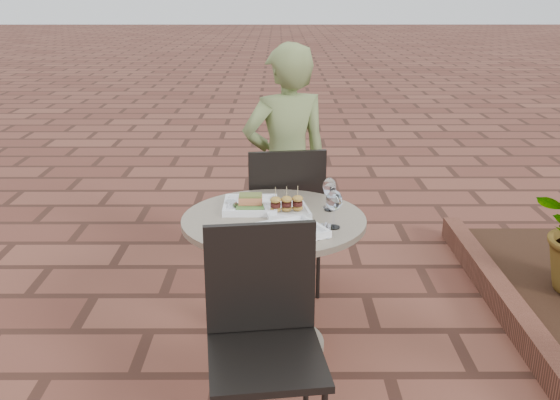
{
  "coord_description": "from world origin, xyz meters",
  "views": [
    {
      "loc": [
        0.29,
        -2.59,
        1.8
      ],
      "look_at": [
        0.3,
        0.25,
        0.82
      ],
      "focal_mm": 40.0,
      "sensor_mm": 36.0,
      "label": 1
    }
  ],
  "objects_px": {
    "cafe_table": "(274,263)",
    "chair_far": "(285,209)",
    "diner": "(286,167)",
    "plate_sliders": "(287,207)",
    "chair_near": "(263,324)",
    "plate_salmon": "(251,204)",
    "plate_tuna": "(292,230)"
  },
  "relations": [
    {
      "from": "cafe_table",
      "to": "chair_far",
      "type": "bearing_deg",
      "value": 84.56
    },
    {
      "from": "chair_far",
      "to": "plate_sliders",
      "type": "height_order",
      "value": "chair_far"
    },
    {
      "from": "cafe_table",
      "to": "chair_far",
      "type": "distance_m",
      "value": 0.63
    },
    {
      "from": "cafe_table",
      "to": "plate_tuna",
      "type": "relative_size",
      "value": 2.57
    },
    {
      "from": "chair_near",
      "to": "plate_sliders",
      "type": "xyz_separation_m",
      "value": [
        0.1,
        0.77,
        0.21
      ]
    },
    {
      "from": "chair_far",
      "to": "diner",
      "type": "bearing_deg",
      "value": -101.1
    },
    {
      "from": "cafe_table",
      "to": "chair_near",
      "type": "height_order",
      "value": "chair_near"
    },
    {
      "from": "diner",
      "to": "plate_tuna",
      "type": "relative_size",
      "value": 4.28
    },
    {
      "from": "plate_salmon",
      "to": "plate_sliders",
      "type": "distance_m",
      "value": 0.2
    },
    {
      "from": "plate_sliders",
      "to": "chair_far",
      "type": "bearing_deg",
      "value": 90.36
    },
    {
      "from": "cafe_table",
      "to": "diner",
      "type": "bearing_deg",
      "value": 85.1
    },
    {
      "from": "cafe_table",
      "to": "plate_sliders",
      "type": "bearing_deg",
      "value": 44.43
    },
    {
      "from": "chair_near",
      "to": "diner",
      "type": "xyz_separation_m",
      "value": [
        0.11,
        1.54,
        0.2
      ]
    },
    {
      "from": "chair_far",
      "to": "plate_sliders",
      "type": "bearing_deg",
      "value": 82.5
    },
    {
      "from": "plate_tuna",
      "to": "chair_far",
      "type": "bearing_deg",
      "value": 91.84
    },
    {
      "from": "diner",
      "to": "plate_tuna",
      "type": "xyz_separation_m",
      "value": [
        0.01,
        -1.03,
        -0.0
      ]
    },
    {
      "from": "plate_salmon",
      "to": "chair_near",
      "type": "bearing_deg",
      "value": -84.41
    },
    {
      "from": "chair_far",
      "to": "chair_near",
      "type": "relative_size",
      "value": 1.0
    },
    {
      "from": "cafe_table",
      "to": "chair_near",
      "type": "bearing_deg",
      "value": -92.98
    },
    {
      "from": "chair_far",
      "to": "plate_salmon",
      "type": "relative_size",
      "value": 3.42
    },
    {
      "from": "plate_sliders",
      "to": "chair_near",
      "type": "bearing_deg",
      "value": -97.39
    },
    {
      "from": "plate_salmon",
      "to": "plate_tuna",
      "type": "height_order",
      "value": "plate_salmon"
    },
    {
      "from": "cafe_table",
      "to": "plate_salmon",
      "type": "relative_size",
      "value": 3.31
    },
    {
      "from": "cafe_table",
      "to": "chair_near",
      "type": "relative_size",
      "value": 0.97
    },
    {
      "from": "chair_far",
      "to": "plate_salmon",
      "type": "distance_m",
      "value": 0.56
    },
    {
      "from": "plate_sliders",
      "to": "plate_tuna",
      "type": "height_order",
      "value": "plate_sliders"
    },
    {
      "from": "plate_salmon",
      "to": "plate_tuna",
      "type": "distance_m",
      "value": 0.4
    },
    {
      "from": "diner",
      "to": "plate_salmon",
      "type": "distance_m",
      "value": 0.72
    },
    {
      "from": "chair_near",
      "to": "plate_tuna",
      "type": "relative_size",
      "value": 2.66
    },
    {
      "from": "cafe_table",
      "to": "plate_salmon",
      "type": "bearing_deg",
      "value": 131.8
    },
    {
      "from": "cafe_table",
      "to": "plate_tuna",
      "type": "xyz_separation_m",
      "value": [
        0.09,
        -0.21,
        0.26
      ]
    },
    {
      "from": "diner",
      "to": "plate_sliders",
      "type": "bearing_deg",
      "value": 70.9
    }
  ]
}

